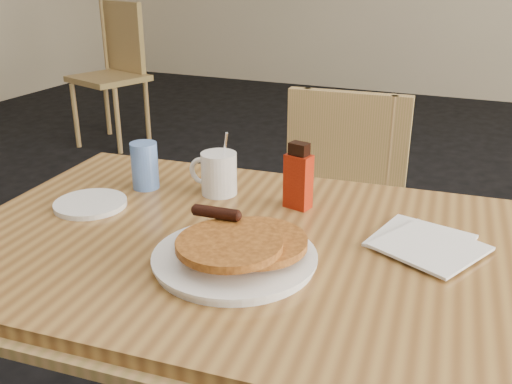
% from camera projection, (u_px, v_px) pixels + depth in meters
% --- Properties ---
extents(main_table, '(1.28, 0.92, 0.75)m').
position_uv_depth(main_table, '(245.00, 258.00, 1.16)').
color(main_table, olive).
rests_on(main_table, floor).
extents(chair_main_far, '(0.42, 0.42, 0.88)m').
position_uv_depth(chair_main_far, '(336.00, 206.00, 1.86)').
color(chair_main_far, '#A8804F').
rests_on(chair_main_far, floor).
extents(chair_wall_extra, '(0.57, 0.58, 1.00)m').
position_uv_depth(chair_wall_extra, '(116.00, 60.00, 4.13)').
color(chair_wall_extra, '#A8804F').
rests_on(chair_wall_extra, floor).
extents(pancake_plate, '(0.31, 0.31, 0.09)m').
position_uv_depth(pancake_plate, '(235.00, 251.00, 1.05)').
color(pancake_plate, white).
rests_on(pancake_plate, main_table).
extents(coffee_mug, '(0.12, 0.09, 0.16)m').
position_uv_depth(coffee_mug, '(218.00, 173.00, 1.35)').
color(coffee_mug, white).
rests_on(coffee_mug, main_table).
extents(syrup_bottle, '(0.06, 0.05, 0.15)m').
position_uv_depth(syrup_bottle, '(298.00, 178.00, 1.27)').
color(syrup_bottle, maroon).
rests_on(syrup_bottle, main_table).
extents(napkin_stack, '(0.24, 0.25, 0.01)m').
position_uv_depth(napkin_stack, '(425.00, 244.00, 1.11)').
color(napkin_stack, white).
rests_on(napkin_stack, main_table).
extents(blue_tumbler, '(0.07, 0.07, 0.11)m').
position_uv_depth(blue_tumbler, '(145.00, 166.00, 1.39)').
color(blue_tumbler, '#587FCE').
rests_on(blue_tumbler, main_table).
extents(side_saucer, '(0.21, 0.21, 0.01)m').
position_uv_depth(side_saucer, '(90.00, 204.00, 1.30)').
color(side_saucer, white).
rests_on(side_saucer, main_table).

